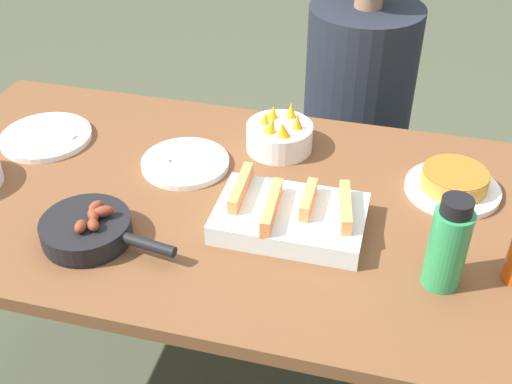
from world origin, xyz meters
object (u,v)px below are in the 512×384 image
empty_plate_near_front (46,137)px  water_bottle (448,245)px  melon_tray (290,216)px  empty_plate_far_left (185,163)px  skillet (89,230)px  fruit_bowl_mango (280,135)px  person_figure (354,137)px  frittata_plate_center (454,183)px

empty_plate_near_front → water_bottle: bearing=-15.5°
empty_plate_near_front → water_bottle: 1.09m
melon_tray → empty_plate_far_left: (-0.31, 0.17, -0.02)m
skillet → fruit_bowl_mango: fruit_bowl_mango is taller
skillet → person_figure: 1.08m
melon_tray → skillet: (-0.41, -0.15, -0.00)m
melon_tray → water_bottle: (0.33, -0.09, 0.07)m
empty_plate_near_front → water_bottle: size_ratio=1.16×
melon_tray → water_bottle: size_ratio=1.58×
water_bottle → person_figure: (-0.27, 0.88, -0.33)m
frittata_plate_center → empty_plate_near_front: 1.07m
fruit_bowl_mango → empty_plate_far_left: bearing=-146.8°
frittata_plate_center → empty_plate_near_front: (-1.06, -0.03, -0.02)m
fruit_bowl_mango → water_bottle: bearing=-43.7°
melon_tray → skillet: melon_tray is taller
fruit_bowl_mango → person_figure: size_ratio=0.15×
fruit_bowl_mango → water_bottle: 0.59m
empty_plate_near_front → fruit_bowl_mango: (0.62, 0.12, 0.03)m
melon_tray → fruit_bowl_mango: size_ratio=1.89×
skillet → water_bottle: (0.74, 0.06, 0.07)m
empty_plate_far_left → frittata_plate_center: bearing=4.8°
melon_tray → empty_plate_far_left: bearing=150.8°
skillet → frittata_plate_center: bearing=35.0°
melon_tray → frittata_plate_center: 0.42m
person_figure → frittata_plate_center: bearing=-62.6°
person_figure → empty_plate_far_left: bearing=-121.0°
skillet → empty_plate_near_front: skillet is taller
frittata_plate_center → water_bottle: (-0.02, -0.32, 0.07)m
skillet → frittata_plate_center: (0.76, 0.38, -0.00)m
skillet → empty_plate_far_left: size_ratio=1.41×
skillet → empty_plate_near_front: (-0.30, 0.35, -0.02)m
empty_plate_far_left → water_bottle: (0.64, -0.27, 0.09)m
water_bottle → person_figure: 0.98m
melon_tray → skillet: bearing=-159.7°
empty_plate_far_left → empty_plate_near_front: bearing=176.6°
frittata_plate_center → fruit_bowl_mango: size_ratio=1.30×
empty_plate_far_left → water_bottle: bearing=-22.6°
empty_plate_far_left → person_figure: person_figure is taller
melon_tray → water_bottle: 0.35m
empty_plate_far_left → skillet: bearing=-107.8°
water_bottle → fruit_bowl_mango: bearing=136.3°
empty_plate_far_left → person_figure: (0.37, 0.61, -0.23)m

